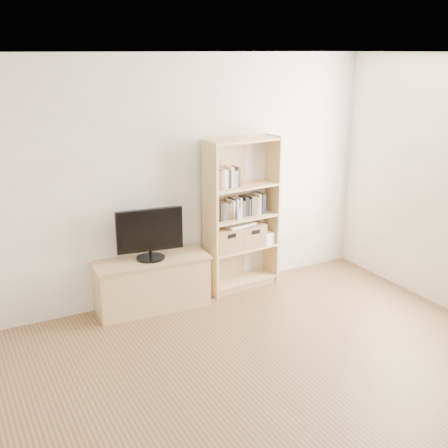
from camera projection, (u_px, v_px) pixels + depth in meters
floor at (322, 411)px, 4.25m from camera, size 4.50×5.00×0.01m
back_wall at (184, 179)px, 5.98m from camera, size 4.50×0.02×2.60m
ceiling at (343, 53)px, 3.48m from camera, size 4.50×5.00×0.01m
tv_stand at (152, 284)px, 5.88m from camera, size 1.18×0.50×0.53m
bookshelf at (242, 214)px, 6.26m from camera, size 0.88×0.38×1.72m
television at (150, 234)px, 5.72m from camera, size 0.69×0.14×0.54m
books_row_mid at (241, 206)px, 6.25m from camera, size 0.86×0.26×0.23m
books_row_upper at (227, 179)px, 6.05m from camera, size 0.35×0.15×0.18m
baby_monitor at (240, 215)px, 6.12m from camera, size 0.06×0.04×0.10m
basket_left at (225, 239)px, 6.21m from camera, size 0.36×0.30×0.27m
basket_right at (249, 235)px, 6.39m from camera, size 0.32×0.27×0.26m
laptop at (238, 224)px, 6.25m from camera, size 0.39×0.30×0.03m
magazine_stack at (263, 238)px, 6.51m from camera, size 0.21×0.27×0.11m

